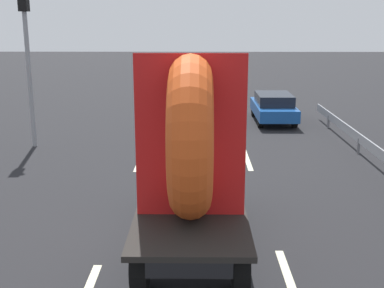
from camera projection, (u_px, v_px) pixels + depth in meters
ground_plane at (178, 230)px, 10.97m from camera, size 120.00×120.00×0.00m
flatbed_truck at (192, 155)px, 9.95m from camera, size 2.02×5.39×3.99m
distant_sedan at (273, 107)px, 22.27m from camera, size 1.68×3.92×1.28m
traffic_light at (27, 43)px, 17.24m from camera, size 0.42×0.36×5.67m
guardrail at (380, 154)px, 15.05m from camera, size 0.10×16.28×0.71m
lane_dash_left_far at (140, 161)px, 16.20m from camera, size 0.16×2.29×0.01m
lane_dash_right_near at (292, 288)px, 8.59m from camera, size 0.16×2.85×0.01m
lane_dash_right_far at (247, 160)px, 16.41m from camera, size 0.16×2.51×0.01m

